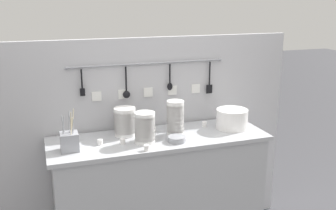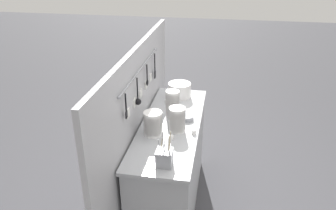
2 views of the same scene
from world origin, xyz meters
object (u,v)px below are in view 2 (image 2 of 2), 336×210
Objects in this scene: plate_stack at (180,90)px; cup_edge_far at (164,147)px; cup_edge_near at (194,132)px; cup_front_left at (158,120)px; bowl_stack_short_front at (173,104)px; cutlery_caddy at (164,157)px; cup_by_caddy at (172,137)px; steel_mixing_bowl at (187,118)px; bowl_stack_wide_centre at (177,119)px; cup_centre at (167,101)px; bowl_stack_nested_right at (153,123)px.

plate_stack reaches higher than cup_edge_far.
cup_front_left is at bearing 66.19° from cup_edge_near.
cup_edge_far and cup_front_left have the same top height.
bowl_stack_short_front is 0.92× the size of cutlery_caddy.
cutlery_caddy is 7.42× the size of cup_edge_far.
cup_by_caddy is at bearing -176.08° from plate_stack.
bowl_stack_wide_centre is at bearing 164.39° from steel_mixing_bowl.
cup_edge_near is at bearing -140.88° from bowl_stack_short_front.
bowl_stack_short_front is 0.57m from cup_edge_far.
cup_centre is at bearing 9.37° from cutlery_caddy.
cutlery_caddy reaches higher than cup_by_caddy.
cutlery_caddy reaches higher than plate_stack.
plate_stack is at bearing 3.09° from cutlery_caddy.
cup_by_caddy is 1.00× the size of cup_front_left.
cup_edge_near is (-0.29, -0.23, -0.11)m from bowl_stack_short_front.
cup_front_left is (0.42, 0.13, 0.00)m from cup_edge_far.
steel_mixing_bowl is 3.36× the size of cup_front_left.
cup_edge_near is at bearing -159.50° from steel_mixing_bowl.
cup_centre is (0.53, 0.19, -0.09)m from bowl_stack_wide_centre.
cup_by_caddy is (-0.41, -0.06, -0.11)m from bowl_stack_short_front.
bowl_stack_short_front is 6.87× the size of cup_by_caddy.
cutlery_caddy is at bearing -178.94° from cup_by_caddy.
steel_mixing_bowl is (-0.50, -0.14, -0.06)m from plate_stack.
cup_edge_far is at bearing 169.13° from bowl_stack_wide_centre.
cup_by_caddy and cup_front_left have the same top height.
plate_stack reaches higher than steel_mixing_bowl.
plate_stack is at bearing 0.07° from bowl_stack_short_front.
steel_mixing_bowl is at bearing -105.97° from bowl_stack_short_front.
bowl_stack_short_front is 0.47m from plate_stack.
cup_centre is (0.32, 0.25, -0.00)m from steel_mixing_bowl.
plate_stack is at bearing 6.48° from bowl_stack_wide_centre.
cup_edge_far and cup_edge_near have the same top height.
bowl_stack_nested_right is 0.45m from cutlery_caddy.
cup_edge_near is (-0.75, -0.23, -0.06)m from plate_stack.
steel_mixing_bowl is at bearing -15.61° from bowl_stack_wide_centre.
bowl_stack_short_front is 6.87× the size of cup_front_left.
plate_stack reaches higher than cup_front_left.
cutlery_caddy is 0.66m from cup_front_left.
bowl_stack_short_front is 0.27m from bowl_stack_wide_centre.
bowl_stack_nested_right is 0.36m from cup_edge_near.
cup_by_caddy is 0.71m from cup_centre.
cup_edge_far and cup_centre have the same top height.
plate_stack is 0.53m from steel_mixing_bowl.
bowl_stack_nested_right reaches higher than cup_by_caddy.
steel_mixing_bowl is at bearing -142.50° from cup_centre.
plate_stack reaches higher than cup_centre.
cup_edge_far is at bearing -147.60° from bowl_stack_nested_right.
cup_by_caddy is (-0.15, 0.02, -0.09)m from bowl_stack_wide_centre.
cutlery_caddy is (-0.76, -0.07, -0.06)m from bowl_stack_short_front.
bowl_stack_short_front reaches higher than bowl_stack_nested_right.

